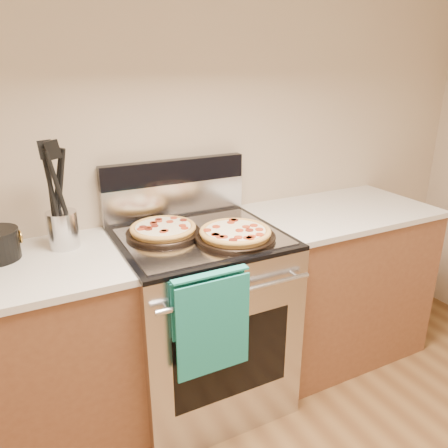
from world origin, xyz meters
name	(u,v)px	position (x,y,z in m)	size (l,w,h in m)	color
wall_back	(170,133)	(0.00, 2.00, 1.35)	(4.00, 4.00, 0.00)	tan
range_body	(201,321)	(0.00, 1.65, 0.45)	(0.76, 0.68, 0.90)	#B7B7BC
oven_window	(232,359)	(0.00, 1.31, 0.45)	(0.56, 0.01, 0.40)	black
cooktop	(200,237)	(0.00, 1.65, 0.91)	(0.76, 0.68, 0.02)	black
backsplash_lower	(175,200)	(0.00, 1.96, 1.01)	(0.76, 0.06, 0.18)	silver
backsplash_upper	(174,171)	(0.00, 1.96, 1.16)	(0.76, 0.06, 0.12)	black
oven_handle	(238,293)	(0.00, 1.27, 0.80)	(0.03, 0.03, 0.70)	silver
dish_towel	(211,321)	(-0.12, 1.27, 0.70)	(0.32, 0.05, 0.42)	teal
foil_sheet	(202,237)	(0.00, 1.62, 0.92)	(0.70, 0.55, 0.01)	gray
cabinet_left	(10,372)	(-0.88, 1.68, 0.44)	(1.00, 0.62, 0.88)	brown
cabinet_right	(334,283)	(0.88, 1.68, 0.44)	(1.00, 0.62, 0.88)	brown
countertop_right	(341,211)	(0.88, 1.68, 0.90)	(1.02, 0.64, 0.03)	beige
pepperoni_pizza_back	(163,230)	(-0.15, 1.72, 0.95)	(0.34, 0.34, 0.05)	#C4873C
pepperoni_pizza_front	(235,234)	(0.12, 1.52, 0.95)	(0.36, 0.36, 0.05)	#C4873C
utensil_crock	(63,230)	(-0.58, 1.82, 0.99)	(0.13, 0.13, 0.16)	silver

